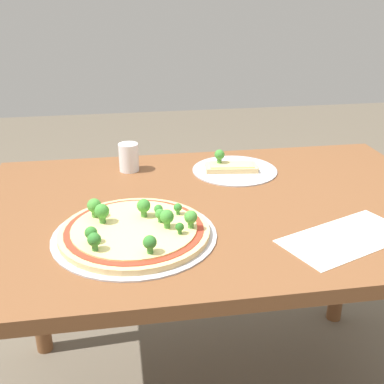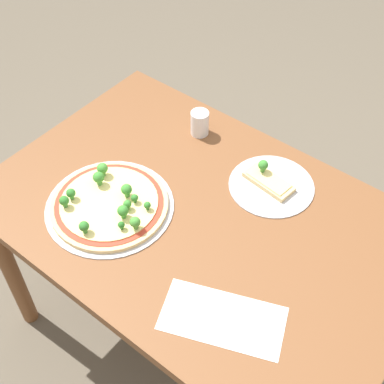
# 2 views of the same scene
# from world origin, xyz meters

# --- Properties ---
(ground_plane) EXTENTS (8.00, 8.00, 0.00)m
(ground_plane) POSITION_xyz_m (0.00, 0.00, 0.00)
(ground_plane) COLOR brown
(dining_table) EXTENTS (1.30, 0.86, 0.75)m
(dining_table) POSITION_xyz_m (0.00, 0.00, 0.66)
(dining_table) COLOR brown
(dining_table) RESTS_ON ground_plane
(pizza_tray_whole) EXTENTS (0.39, 0.39, 0.07)m
(pizza_tray_whole) POSITION_xyz_m (0.24, 0.15, 0.77)
(pizza_tray_whole) COLOR #B7B7BC
(pizza_tray_whole) RESTS_ON dining_table
(pizza_tray_slice) EXTENTS (0.27, 0.27, 0.07)m
(pizza_tray_slice) POSITION_xyz_m (-0.09, -0.23, 0.76)
(pizza_tray_slice) COLOR #B7B7BC
(pizza_tray_slice) RESTS_ON dining_table
(drinking_cup) EXTENTS (0.06, 0.06, 0.09)m
(drinking_cup) POSITION_xyz_m (0.23, -0.29, 0.80)
(drinking_cup) COLOR white
(drinking_cup) RESTS_ON dining_table
(paper_menu) EXTENTS (0.35, 0.26, 0.00)m
(paper_menu) POSITION_xyz_m (-0.26, 0.24, 0.75)
(paper_menu) COLOR white
(paper_menu) RESTS_ON dining_table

